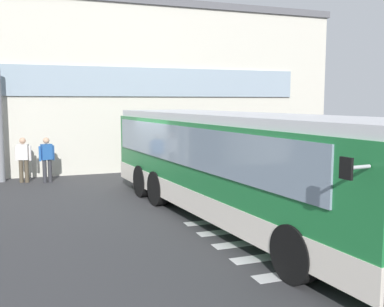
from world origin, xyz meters
The scene contains 6 objects.
ground_plane centered at (0.00, 0.00, -0.01)m, with size 80.00×90.00×0.02m, color #353538.
bay_paint_stripes centered at (2.00, -4.20, 0.00)m, with size 4.40×3.96×0.01m.
terminal_building centered at (-0.68, 11.60, 3.63)m, with size 21.69×13.80×7.28m.
bus_main_foreground centered at (1.13, -2.47, 1.33)m, with size 3.77×11.81×2.70m.
passenger_near_column centered at (-3.99, 4.96, 0.93)m, with size 0.57×0.32×1.68m.
passenger_by_doorway centered at (-3.17, 4.71, 0.93)m, with size 0.56×0.34×1.68m.
Camera 1 is at (-3.65, -12.35, 3.01)m, focal length 41.31 mm.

